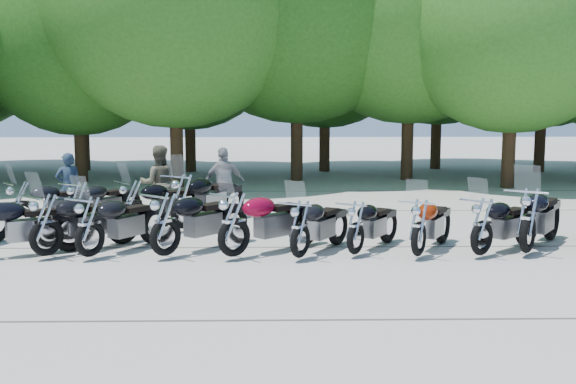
{
  "coord_description": "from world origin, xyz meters",
  "views": [
    {
      "loc": [
        -0.24,
        -11.5,
        2.82
      ],
      "look_at": [
        0.0,
        1.5,
        1.1
      ],
      "focal_mm": 42.0,
      "sensor_mm": 36.0,
      "label": 1
    }
  ],
  "objects_px": {
    "motorcycle_9": "(482,224)",
    "rider_1": "(159,184)",
    "motorcycle_6": "(300,227)",
    "rider_0": "(69,187)",
    "motorcycle_5": "(234,222)",
    "motorcycle_15": "(133,203)",
    "rider_2": "(224,183)",
    "motorcycle_13": "(21,204)",
    "motorcycle_16": "(183,199)",
    "motorcycle_2": "(46,223)",
    "motorcycle_8": "(419,226)",
    "motorcycle_3": "(89,225)",
    "motorcycle_4": "(165,222)",
    "motorcycle_7": "(356,226)",
    "motorcycle_14": "(78,203)",
    "motorcycle_10": "(528,218)"
  },
  "relations": [
    {
      "from": "motorcycle_9",
      "to": "rider_1",
      "type": "height_order",
      "value": "rider_1"
    },
    {
      "from": "motorcycle_6",
      "to": "rider_0",
      "type": "height_order",
      "value": "rider_0"
    },
    {
      "from": "motorcycle_5",
      "to": "motorcycle_15",
      "type": "xyz_separation_m",
      "value": [
        -2.38,
        2.69,
        -0.05
      ]
    },
    {
      "from": "rider_2",
      "to": "motorcycle_13",
      "type": "bearing_deg",
      "value": 0.63
    },
    {
      "from": "rider_1",
      "to": "rider_2",
      "type": "relative_size",
      "value": 1.04
    },
    {
      "from": "motorcycle_16",
      "to": "rider_0",
      "type": "relative_size",
      "value": 1.55
    },
    {
      "from": "motorcycle_2",
      "to": "motorcycle_5",
      "type": "bearing_deg",
      "value": -143.06
    },
    {
      "from": "motorcycle_8",
      "to": "rider_2",
      "type": "height_order",
      "value": "rider_2"
    },
    {
      "from": "motorcycle_2",
      "to": "motorcycle_3",
      "type": "distance_m",
      "value": 0.81
    },
    {
      "from": "motorcycle_2",
      "to": "rider_2",
      "type": "xyz_separation_m",
      "value": [
        2.9,
        4.28,
        0.2
      ]
    },
    {
      "from": "motorcycle_4",
      "to": "motorcycle_7",
      "type": "bearing_deg",
      "value": -138.55
    },
    {
      "from": "rider_2",
      "to": "rider_0",
      "type": "bearing_deg",
      "value": -18.21
    },
    {
      "from": "motorcycle_2",
      "to": "motorcycle_8",
      "type": "relative_size",
      "value": 1.09
    },
    {
      "from": "motorcycle_2",
      "to": "motorcycle_14",
      "type": "xyz_separation_m",
      "value": [
        -0.21,
        2.72,
        -0.06
      ]
    },
    {
      "from": "motorcycle_15",
      "to": "motorcycle_8",
      "type": "bearing_deg",
      "value": -155.04
    },
    {
      "from": "motorcycle_3",
      "to": "motorcycle_15",
      "type": "xyz_separation_m",
      "value": [
        0.22,
        2.63,
        -0.0
      ]
    },
    {
      "from": "motorcycle_2",
      "to": "rider_0",
      "type": "bearing_deg",
      "value": -39.31
    },
    {
      "from": "motorcycle_14",
      "to": "rider_2",
      "type": "distance_m",
      "value": 3.48
    },
    {
      "from": "motorcycle_15",
      "to": "rider_2",
      "type": "height_order",
      "value": "rider_2"
    },
    {
      "from": "motorcycle_6",
      "to": "motorcycle_7",
      "type": "relative_size",
      "value": 1.05
    },
    {
      "from": "motorcycle_14",
      "to": "motorcycle_7",
      "type": "bearing_deg",
      "value": -172.79
    },
    {
      "from": "motorcycle_5",
      "to": "motorcycle_9",
      "type": "bearing_deg",
      "value": -131.47
    },
    {
      "from": "motorcycle_5",
      "to": "motorcycle_15",
      "type": "bearing_deg",
      "value": -0.73
    },
    {
      "from": "motorcycle_8",
      "to": "motorcycle_16",
      "type": "xyz_separation_m",
      "value": [
        -4.63,
        2.75,
        0.1
      ]
    },
    {
      "from": "motorcycle_3",
      "to": "motorcycle_16",
      "type": "relative_size",
      "value": 0.9
    },
    {
      "from": "motorcycle_6",
      "to": "motorcycle_10",
      "type": "height_order",
      "value": "motorcycle_10"
    },
    {
      "from": "motorcycle_4",
      "to": "motorcycle_10",
      "type": "xyz_separation_m",
      "value": [
        6.64,
        0.1,
        0.03
      ]
    },
    {
      "from": "motorcycle_8",
      "to": "motorcycle_15",
      "type": "relative_size",
      "value": 0.96
    },
    {
      "from": "motorcycle_3",
      "to": "motorcycle_10",
      "type": "relative_size",
      "value": 0.91
    },
    {
      "from": "motorcycle_7",
      "to": "motorcycle_14",
      "type": "bearing_deg",
      "value": 8.22
    },
    {
      "from": "rider_0",
      "to": "rider_1",
      "type": "height_order",
      "value": "rider_1"
    },
    {
      "from": "motorcycle_4",
      "to": "motorcycle_8",
      "type": "bearing_deg",
      "value": -141.39
    },
    {
      "from": "motorcycle_10",
      "to": "motorcycle_15",
      "type": "distance_m",
      "value": 8.17
    },
    {
      "from": "motorcycle_14",
      "to": "motorcycle_8",
      "type": "bearing_deg",
      "value": -170.56
    },
    {
      "from": "motorcycle_15",
      "to": "rider_1",
      "type": "xyz_separation_m",
      "value": [
        0.34,
        1.38,
        0.27
      ]
    },
    {
      "from": "motorcycle_15",
      "to": "rider_1",
      "type": "height_order",
      "value": "rider_1"
    },
    {
      "from": "motorcycle_3",
      "to": "rider_0",
      "type": "xyz_separation_m",
      "value": [
        -1.64,
        4.21,
        0.17
      ]
    },
    {
      "from": "motorcycle_9",
      "to": "motorcycle_13",
      "type": "height_order",
      "value": "motorcycle_13"
    },
    {
      "from": "motorcycle_4",
      "to": "motorcycle_10",
      "type": "height_order",
      "value": "motorcycle_10"
    },
    {
      "from": "motorcycle_5",
      "to": "motorcycle_10",
      "type": "relative_size",
      "value": 0.97
    },
    {
      "from": "motorcycle_6",
      "to": "motorcycle_8",
      "type": "distance_m",
      "value": 2.16
    },
    {
      "from": "motorcycle_4",
      "to": "rider_0",
      "type": "height_order",
      "value": "rider_0"
    },
    {
      "from": "motorcycle_3",
      "to": "motorcycle_4",
      "type": "xyz_separation_m",
      "value": [
        1.35,
        0.04,
        0.04
      ]
    },
    {
      "from": "motorcycle_9",
      "to": "motorcycle_13",
      "type": "distance_m",
      "value": 9.71
    },
    {
      "from": "rider_2",
      "to": "motorcycle_5",
      "type": "bearing_deg",
      "value": 76.01
    },
    {
      "from": "rider_2",
      "to": "motorcycle_14",
      "type": "bearing_deg",
      "value": 6.08
    },
    {
      "from": "motorcycle_6",
      "to": "motorcycle_16",
      "type": "distance_m",
      "value": 3.77
    },
    {
      "from": "motorcycle_3",
      "to": "motorcycle_14",
      "type": "xyz_separation_m",
      "value": [
        -1.01,
        2.81,
        -0.03
      ]
    },
    {
      "from": "motorcycle_10",
      "to": "motorcycle_16",
      "type": "bearing_deg",
      "value": 13.95
    },
    {
      "from": "motorcycle_8",
      "to": "motorcycle_13",
      "type": "height_order",
      "value": "motorcycle_13"
    }
  ]
}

